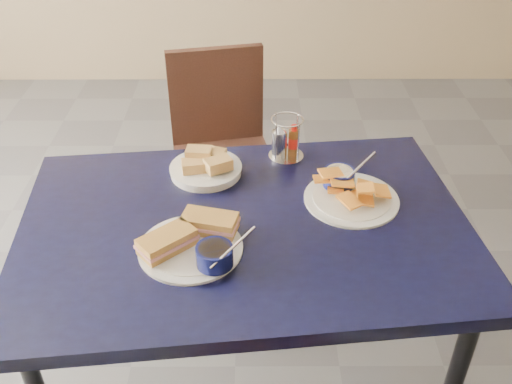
{
  "coord_description": "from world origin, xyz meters",
  "views": [
    {
      "loc": [
        0.07,
        -1.31,
        1.69
      ],
      "look_at": [
        0.07,
        -0.08,
        0.82
      ],
      "focal_mm": 40.0,
      "sensor_mm": 36.0,
      "label": 1
    }
  ],
  "objects_px": {
    "dining_table": "(245,241)",
    "plantain_plate": "(347,190)",
    "chair_far": "(225,137)",
    "sandwich_plate": "(194,242)",
    "condiment_caddy": "(285,141)",
    "bread_basket": "(206,166)"
  },
  "relations": [
    {
      "from": "chair_far",
      "to": "plantain_plate",
      "type": "bearing_deg",
      "value": -64.34
    },
    {
      "from": "sandwich_plate",
      "to": "plantain_plate",
      "type": "xyz_separation_m",
      "value": [
        0.41,
        0.23,
        -0.0
      ]
    },
    {
      "from": "dining_table",
      "to": "plantain_plate",
      "type": "xyz_separation_m",
      "value": [
        0.29,
        0.12,
        0.09
      ]
    },
    {
      "from": "bread_basket",
      "to": "condiment_caddy",
      "type": "distance_m",
      "value": 0.26
    },
    {
      "from": "chair_far",
      "to": "sandwich_plate",
      "type": "bearing_deg",
      "value": -91.37
    },
    {
      "from": "bread_basket",
      "to": "plantain_plate",
      "type": "bearing_deg",
      "value": -16.51
    },
    {
      "from": "sandwich_plate",
      "to": "condiment_caddy",
      "type": "relative_size",
      "value": 2.2
    },
    {
      "from": "dining_table",
      "to": "plantain_plate",
      "type": "bearing_deg",
      "value": 22.43
    },
    {
      "from": "dining_table",
      "to": "condiment_caddy",
      "type": "bearing_deg",
      "value": 70.11
    },
    {
      "from": "chair_far",
      "to": "plantain_plate",
      "type": "xyz_separation_m",
      "value": [
        0.39,
        -0.8,
        0.29
      ]
    },
    {
      "from": "sandwich_plate",
      "to": "plantain_plate",
      "type": "relative_size",
      "value": 1.13
    },
    {
      "from": "sandwich_plate",
      "to": "plantain_plate",
      "type": "distance_m",
      "value": 0.47
    },
    {
      "from": "sandwich_plate",
      "to": "bread_basket",
      "type": "distance_m",
      "value": 0.35
    },
    {
      "from": "chair_far",
      "to": "bread_basket",
      "type": "bearing_deg",
      "value": -91.63
    },
    {
      "from": "plantain_plate",
      "to": "condiment_caddy",
      "type": "distance_m",
      "value": 0.27
    },
    {
      "from": "plantain_plate",
      "to": "bread_basket",
      "type": "distance_m",
      "value": 0.42
    },
    {
      "from": "plantain_plate",
      "to": "condiment_caddy",
      "type": "relative_size",
      "value": 1.96
    },
    {
      "from": "plantain_plate",
      "to": "sandwich_plate",
      "type": "bearing_deg",
      "value": -150.98
    },
    {
      "from": "dining_table",
      "to": "plantain_plate",
      "type": "distance_m",
      "value": 0.32
    },
    {
      "from": "dining_table",
      "to": "chair_far",
      "type": "xyz_separation_m",
      "value": [
        -0.1,
        0.92,
        -0.2
      ]
    },
    {
      "from": "bread_basket",
      "to": "condiment_caddy",
      "type": "xyz_separation_m",
      "value": [
        0.24,
        0.1,
        0.03
      ]
    },
    {
      "from": "sandwich_plate",
      "to": "bread_basket",
      "type": "bearing_deg",
      "value": 89.13
    }
  ]
}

